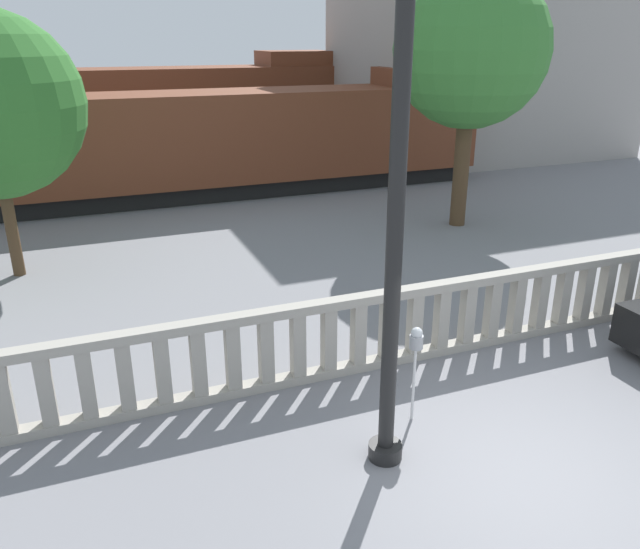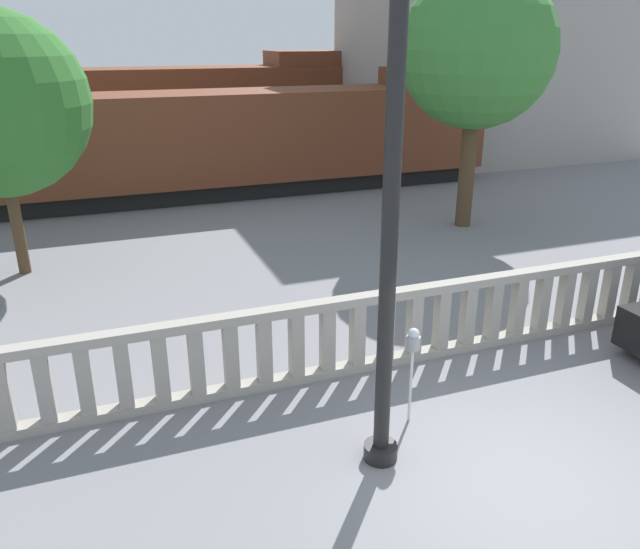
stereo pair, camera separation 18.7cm
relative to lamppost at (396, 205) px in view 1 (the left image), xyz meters
The scene contains 8 objects.
ground_plane 3.69m from the lamppost, 37.20° to the right, with size 160.00×160.00×0.00m, color slate.
balustrade 3.65m from the lamppost, 57.49° to the left, with size 14.13×0.24×1.28m.
lamppost is the anchor object (origin of this frame).
parking_meter 2.33m from the lamppost, 40.04° to the left, with size 0.18×0.18×1.41m.
train_near 14.52m from the lamppost, 91.22° to the left, with size 21.68×2.69×3.92m.
train_far 21.57m from the lamppost, 98.46° to the left, with size 22.58×2.78×4.35m.
building_block 22.40m from the lamppost, 52.13° to the left, with size 12.02×6.54×10.45m.
tree_right 10.89m from the lamppost, 52.00° to the left, with size 3.99×3.99×6.64m.
Camera 1 is at (-4.53, -4.72, 4.98)m, focal length 35.00 mm.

